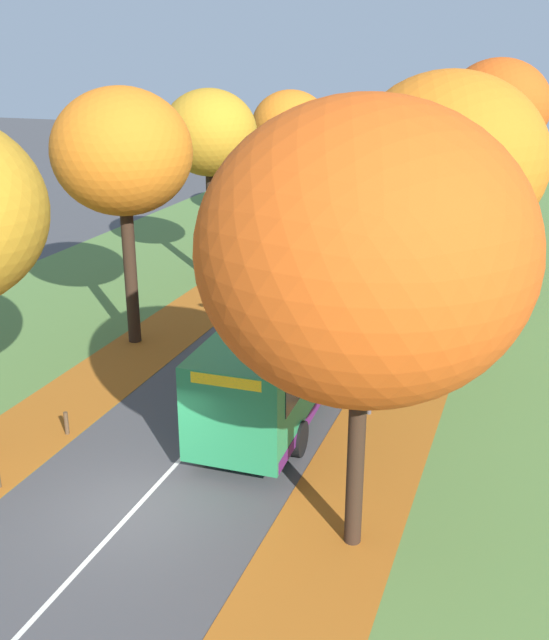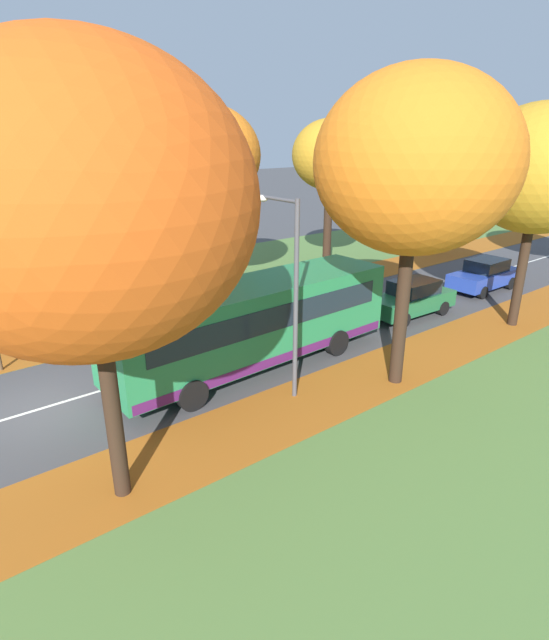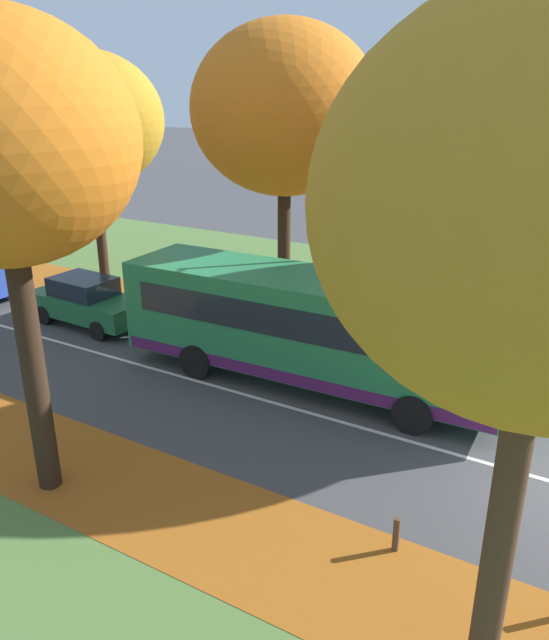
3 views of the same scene
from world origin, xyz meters
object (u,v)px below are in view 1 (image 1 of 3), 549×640
(tree_left_near, at_px, (122,153))
(tree_right_far, at_px, (497,108))
(tree_right_nearest, at_px, (365,253))
(tree_right_near, at_px, (447,163))
(car_green_lead, at_px, (361,291))
(car_blue_following, at_px, (389,253))
(tree_left_far, at_px, (290,127))
(streetlamp_right, at_px, (363,290))
(bollard_third, at_px, (66,423))
(tree_left_mid, at_px, (210,134))
(bus, at_px, (291,345))
(tree_right_mid, at_px, (466,147))

(tree_left_near, height_order, tree_right_far, tree_right_far)
(tree_right_nearest, bearing_deg, tree_right_near, 88.39)
(car_green_lead, relative_size, car_blue_following, 1.01)
(tree_right_nearest, bearing_deg, tree_left_far, 111.58)
(tree_left_near, xyz_separation_m, car_green_lead, (6.87, 6.01, -5.89))
(streetlamp_right, bearing_deg, bollard_third, -150.91)
(tree_left_mid, xyz_separation_m, tree_left_far, (0.35, 9.66, -0.59))
(tree_right_near, height_order, car_green_lead, tree_right_near)
(tree_right_near, bearing_deg, streetlamp_right, -116.32)
(bollard_third, distance_m, car_green_lead, 13.72)
(tree_left_far, distance_m, tree_right_near, 19.87)
(tree_right_near, bearing_deg, tree_right_far, 89.54)
(tree_right_far, height_order, bollard_third, tree_right_far)
(tree_left_near, bearing_deg, bollard_third, -75.59)
(tree_left_near, bearing_deg, tree_right_near, 3.01)
(tree_left_near, relative_size, bollard_third, 13.20)
(bus, height_order, car_blue_following, bus)
(tree_left_near, distance_m, tree_right_nearest, 13.41)
(tree_right_near, relative_size, tree_right_far, 0.99)
(tree_right_nearest, relative_size, bus, 0.89)
(tree_left_near, height_order, tree_right_near, tree_right_near)
(bus, relative_size, car_blue_following, 2.49)
(bollard_third, bearing_deg, tree_right_nearest, -12.67)
(tree_left_near, height_order, car_blue_following, tree_left_near)
(tree_left_far, relative_size, bollard_third, 11.69)
(tree_left_mid, xyz_separation_m, bus, (7.11, -10.12, -4.79))
(tree_right_far, distance_m, bollard_third, 26.36)
(streetlamp_right, height_order, car_green_lead, streetlamp_right)
(car_green_lead, bearing_deg, tree_right_mid, 37.29)
(tree_right_mid, bearing_deg, tree_right_nearest, -89.85)
(tree_right_nearest, xyz_separation_m, tree_right_near, (0.26, 9.17, 0.40))
(tree_right_nearest, relative_size, car_green_lead, 2.19)
(tree_right_near, xyz_separation_m, bus, (-3.78, -2.97, -5.14))
(tree_right_mid, xyz_separation_m, streetlamp_right, (-1.30, -11.26, -2.59))
(tree_left_mid, height_order, tree_right_near, tree_right_near)
(bollard_third, bearing_deg, car_green_lead, 67.95)
(streetlamp_right, bearing_deg, car_blue_following, 98.44)
(tree_right_mid, relative_size, bus, 0.84)
(tree_left_near, relative_size, bus, 0.85)
(tree_right_mid, xyz_separation_m, tree_right_far, (0.44, 8.56, 0.87))
(tree_right_near, relative_size, bus, 0.90)
(tree_left_far, xyz_separation_m, tree_right_near, (10.54, -16.82, 0.93))
(car_green_lead, bearing_deg, tree_left_mid, 166.75)
(tree_left_mid, height_order, streetlamp_right, tree_left_mid)
(tree_right_near, distance_m, car_blue_following, 13.60)
(tree_left_near, bearing_deg, car_green_lead, 41.18)
(tree_right_near, relative_size, bollard_third, 14.10)
(tree_left_far, relative_size, bus, 0.75)
(tree_left_near, bearing_deg, tree_right_mid, 39.95)
(tree_right_nearest, height_order, bollard_third, tree_right_nearest)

